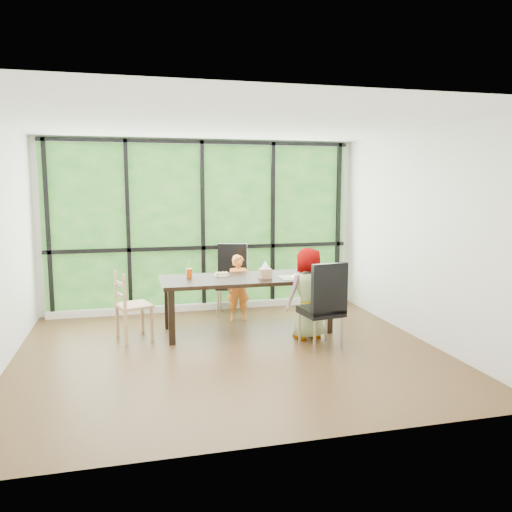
{
  "coord_description": "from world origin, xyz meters",
  "views": [
    {
      "loc": [
        -1.12,
        -5.77,
        2.0
      ],
      "look_at": [
        0.5,
        0.72,
        1.05
      ],
      "focal_mm": 35.48,
      "sensor_mm": 36.0,
      "label": 1
    }
  ],
  "objects_px": {
    "plate_far": "(222,275)",
    "chair_interior_leather": "(321,305)",
    "tissue_box": "(265,273)",
    "dining_table": "(247,304)",
    "child_older": "(307,293)",
    "child_toddler": "(239,288)",
    "green_cup": "(317,273)",
    "orange_cup": "(189,273)",
    "plate_near": "(298,277)",
    "chair_window_leather": "(232,280)",
    "chair_end_beech": "(134,306)",
    "white_mug": "(319,270)"
  },
  "relations": [
    {
      "from": "plate_far",
      "to": "chair_interior_leather",
      "type": "bearing_deg",
      "value": -47.26
    },
    {
      "from": "chair_interior_leather",
      "to": "tissue_box",
      "type": "relative_size",
      "value": 7.05
    },
    {
      "from": "dining_table",
      "to": "child_older",
      "type": "height_order",
      "value": "child_older"
    },
    {
      "from": "child_toddler",
      "to": "tissue_box",
      "type": "relative_size",
      "value": 6.38
    },
    {
      "from": "plate_far",
      "to": "green_cup",
      "type": "bearing_deg",
      "value": -18.97
    },
    {
      "from": "orange_cup",
      "to": "tissue_box",
      "type": "xyz_separation_m",
      "value": [
        0.99,
        -0.3,
        0.01
      ]
    },
    {
      "from": "plate_near",
      "to": "child_toddler",
      "type": "bearing_deg",
      "value": 131.48
    },
    {
      "from": "chair_window_leather",
      "to": "orange_cup",
      "type": "height_order",
      "value": "chair_window_leather"
    },
    {
      "from": "child_older",
      "to": "plate_near",
      "type": "xyz_separation_m",
      "value": [
        -0.02,
        0.33,
        0.16
      ]
    },
    {
      "from": "child_older",
      "to": "chair_end_beech",
      "type": "bearing_deg",
      "value": -22.85
    },
    {
      "from": "green_cup",
      "to": "child_older",
      "type": "bearing_deg",
      "value": -130.33
    },
    {
      "from": "chair_end_beech",
      "to": "green_cup",
      "type": "height_order",
      "value": "chair_end_beech"
    },
    {
      "from": "chair_end_beech",
      "to": "green_cup",
      "type": "bearing_deg",
      "value": -112.86
    },
    {
      "from": "chair_window_leather",
      "to": "orange_cup",
      "type": "relative_size",
      "value": 8.95
    },
    {
      "from": "chair_end_beech",
      "to": "plate_near",
      "type": "height_order",
      "value": "chair_end_beech"
    },
    {
      "from": "chair_end_beech",
      "to": "tissue_box",
      "type": "relative_size",
      "value": 5.87
    },
    {
      "from": "dining_table",
      "to": "orange_cup",
      "type": "height_order",
      "value": "orange_cup"
    },
    {
      "from": "chair_interior_leather",
      "to": "chair_end_beech",
      "type": "bearing_deg",
      "value": -30.17
    },
    {
      "from": "child_toddler",
      "to": "chair_window_leather",
      "type": "bearing_deg",
      "value": 97.04
    },
    {
      "from": "orange_cup",
      "to": "green_cup",
      "type": "bearing_deg",
      "value": -13.41
    },
    {
      "from": "plate_far",
      "to": "orange_cup",
      "type": "distance_m",
      "value": 0.46
    },
    {
      "from": "chair_window_leather",
      "to": "plate_far",
      "type": "height_order",
      "value": "chair_window_leather"
    },
    {
      "from": "child_toddler",
      "to": "plate_far",
      "type": "relative_size",
      "value": 4.7
    },
    {
      "from": "chair_interior_leather",
      "to": "tissue_box",
      "type": "distance_m",
      "value": 0.97
    },
    {
      "from": "chair_window_leather",
      "to": "child_older",
      "type": "xyz_separation_m",
      "value": [
        0.71,
        -1.46,
        0.06
      ]
    },
    {
      "from": "dining_table",
      "to": "green_cup",
      "type": "distance_m",
      "value": 1.05
    },
    {
      "from": "child_toddler",
      "to": "plate_near",
      "type": "distance_m",
      "value": 1.03
    },
    {
      "from": "orange_cup",
      "to": "green_cup",
      "type": "relative_size",
      "value": 1.03
    },
    {
      "from": "chair_window_leather",
      "to": "orange_cup",
      "type": "distance_m",
      "value": 1.1
    },
    {
      "from": "dining_table",
      "to": "child_older",
      "type": "bearing_deg",
      "value": -37.33
    },
    {
      "from": "plate_far",
      "to": "child_older",
      "type": "bearing_deg",
      "value": -35.33
    },
    {
      "from": "plate_far",
      "to": "plate_near",
      "type": "xyz_separation_m",
      "value": [
        0.98,
        -0.38,
        -0.0
      ]
    },
    {
      "from": "child_older",
      "to": "plate_far",
      "type": "relative_size",
      "value": 5.72
    },
    {
      "from": "plate_near",
      "to": "white_mug",
      "type": "height_order",
      "value": "white_mug"
    },
    {
      "from": "chair_window_leather",
      "to": "child_toddler",
      "type": "bearing_deg",
      "value": -69.52
    },
    {
      "from": "child_toddler",
      "to": "green_cup",
      "type": "relative_size",
      "value": 8.37
    },
    {
      "from": "tissue_box",
      "to": "green_cup",
      "type": "bearing_deg",
      "value": -8.43
    },
    {
      "from": "plate_near",
      "to": "chair_interior_leather",
      "type": "bearing_deg",
      "value": -85.86
    },
    {
      "from": "chair_interior_leather",
      "to": "chair_end_beech",
      "type": "height_order",
      "value": "chair_interior_leather"
    },
    {
      "from": "chair_window_leather",
      "to": "green_cup",
      "type": "xyz_separation_m",
      "value": [
        0.95,
        -1.18,
        0.27
      ]
    },
    {
      "from": "plate_far",
      "to": "green_cup",
      "type": "distance_m",
      "value": 1.31
    },
    {
      "from": "chair_end_beech",
      "to": "child_toddler",
      "type": "xyz_separation_m",
      "value": [
        1.51,
        0.59,
        0.04
      ]
    },
    {
      "from": "white_mug",
      "to": "plate_far",
      "type": "bearing_deg",
      "value": 175.14
    },
    {
      "from": "chair_interior_leather",
      "to": "orange_cup",
      "type": "distance_m",
      "value": 1.86
    },
    {
      "from": "orange_cup",
      "to": "tissue_box",
      "type": "bearing_deg",
      "value": -16.84
    },
    {
      "from": "plate_far",
      "to": "green_cup",
      "type": "relative_size",
      "value": 1.78
    },
    {
      "from": "chair_interior_leather",
      "to": "chair_end_beech",
      "type": "relative_size",
      "value": 1.2
    },
    {
      "from": "child_toddler",
      "to": "green_cup",
      "type": "distance_m",
      "value": 1.26
    },
    {
      "from": "plate_near",
      "to": "tissue_box",
      "type": "relative_size",
      "value": 1.33
    },
    {
      "from": "plate_far",
      "to": "plate_near",
      "type": "relative_size",
      "value": 1.02
    }
  ]
}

